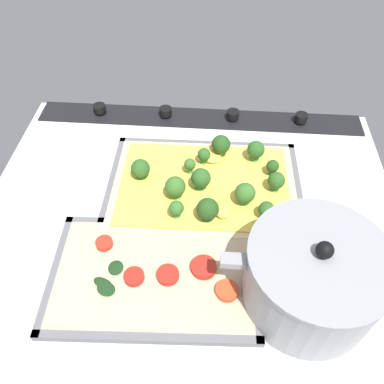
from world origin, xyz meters
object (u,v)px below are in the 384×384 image
Objects in this scene: baking_tray_front at (204,189)px; veggie_pizza_back at (155,274)px; baking_tray_back at (154,276)px; cooking_pot at (312,277)px; broccoli_pizza at (208,183)px.

veggie_pizza_back reaches higher than baking_tray_front.
baking_tray_front is 20.47cm from baking_tray_back.
baking_tray_back is 0.71cm from veggie_pizza_back.
cooking_pot is at bearing 175.96° from baking_tray_back.
veggie_pizza_back is (-0.21, 0.03, 0.68)cm from baking_tray_back.
broccoli_pizza is at bearing -52.55° from cooking_pot.
broccoli_pizza is 20.71cm from baking_tray_back.
baking_tray_back is 1.08× the size of veggie_pizza_back.
broccoli_pizza is 20.61cm from veggie_pizza_back.
baking_tray_front is 20.44cm from veggie_pizza_back.
veggie_pizza_back reaches higher than baking_tray_back.
baking_tray_front is at bearing -109.21° from veggie_pizza_back.
baking_tray_front is 1.07× the size of broccoli_pizza.
baking_tray_back is at bearing -4.04° from cooking_pot.
baking_tray_back is at bearing 68.43° from broccoli_pizza.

